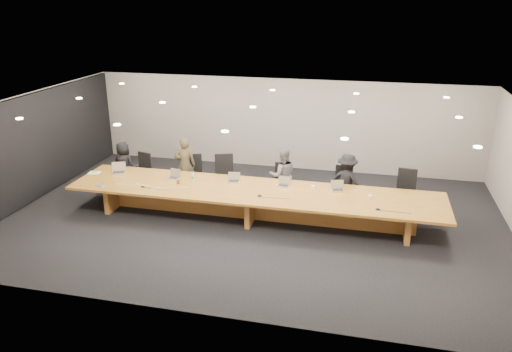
{
  "coord_description": "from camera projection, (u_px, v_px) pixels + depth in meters",
  "views": [
    {
      "loc": [
        2.64,
        -10.82,
        5.16
      ],
      "look_at": [
        0.0,
        0.3,
        1.0
      ],
      "focal_mm": 35.0,
      "sensor_mm": 36.0,
      "label": 1
    }
  ],
  "objects": [
    {
      "name": "mic_center",
      "position": [
        260.0,
        195.0,
        11.61
      ],
      "size": [
        0.16,
        0.16,
        0.03
      ],
      "primitive_type": "cone",
      "rotation": [
        0.0,
        0.0,
        -0.38
      ],
      "color": "black",
      "rests_on": "conference_table"
    },
    {
      "name": "laptop_d",
      "position": [
        283.0,
        182.0,
        12.17
      ],
      "size": [
        0.33,
        0.26,
        0.23
      ],
      "primitive_type": null,
      "rotation": [
        0.0,
        0.0,
        -0.19
      ],
      "color": "tan",
      "rests_on": "conference_table"
    },
    {
      "name": "laptop_b",
      "position": [
        173.0,
        174.0,
        12.69
      ],
      "size": [
        0.33,
        0.27,
        0.23
      ],
      "primitive_type": null,
      "rotation": [
        0.0,
        0.0,
        -0.21
      ],
      "color": "#C7B698",
      "rests_on": "conference_table"
    },
    {
      "name": "laptop_c",
      "position": [
        234.0,
        177.0,
        12.45
      ],
      "size": [
        0.32,
        0.25,
        0.23
      ],
      "primitive_type": null,
      "rotation": [
        0.0,
        0.0,
        0.14
      ],
      "color": "tan",
      "rests_on": "conference_table"
    },
    {
      "name": "person_b",
      "position": [
        185.0,
        165.0,
        13.6
      ],
      "size": [
        0.66,
        0.52,
        1.57
      ],
      "primitive_type": "imported",
      "rotation": [
        0.0,
        0.0,
        3.44
      ],
      "color": "#3A3220",
      "rests_on": "ground"
    },
    {
      "name": "laptop_a",
      "position": [
        118.0,
        168.0,
        13.06
      ],
      "size": [
        0.42,
        0.36,
        0.28
      ],
      "primitive_type": null,
      "rotation": [
        0.0,
        0.0,
        0.37
      ],
      "color": "beige",
      "rests_on": "conference_table"
    },
    {
      "name": "chair_far_left",
      "position": [
        141.0,
        171.0,
        14.0
      ],
      "size": [
        0.63,
        0.63,
        1.02
      ],
      "primitive_type": null,
      "rotation": [
        0.0,
        0.0,
        -0.25
      ],
      "color": "black",
      "rests_on": "ground"
    },
    {
      "name": "chair_right",
      "position": [
        343.0,
        187.0,
        12.76
      ],
      "size": [
        0.56,
        0.56,
        1.07
      ],
      "primitive_type": null,
      "rotation": [
        0.0,
        0.0,
        -0.03
      ],
      "color": "black",
      "rests_on": "ground"
    },
    {
      "name": "chair_mid_right",
      "position": [
        280.0,
        183.0,
        13.05
      ],
      "size": [
        0.62,
        0.62,
        1.04
      ],
      "primitive_type": null,
      "rotation": [
        0.0,
        0.0,
        -0.2
      ],
      "color": "black",
      "rests_on": "ground"
    },
    {
      "name": "paper_cup_near",
      "position": [
        313.0,
        188.0,
        11.98
      ],
      "size": [
        0.11,
        0.11,
        0.1
      ],
      "primitive_type": "cone",
      "rotation": [
        0.0,
        0.0,
        0.36
      ],
      "color": "white",
      "rests_on": "conference_table"
    },
    {
      "name": "mic_left",
      "position": [
        143.0,
        186.0,
        12.15
      ],
      "size": [
        0.12,
        0.12,
        0.03
      ],
      "primitive_type": "cone",
      "rotation": [
        0.0,
        0.0,
        -0.11
      ],
      "color": "black",
      "rests_on": "conference_table"
    },
    {
      "name": "person_d",
      "position": [
        347.0,
        181.0,
        12.6
      ],
      "size": [
        1.06,
        0.84,
        1.44
      ],
      "primitive_type": "imported",
      "rotation": [
        0.0,
        0.0,
        2.77
      ],
      "color": "black",
      "rests_on": "ground"
    },
    {
      "name": "amber_mug",
      "position": [
        178.0,
        182.0,
        12.35
      ],
      "size": [
        0.11,
        0.11,
        0.1
      ],
      "primitive_type": "cylinder",
      "rotation": [
        0.0,
        0.0,
        -0.33
      ],
      "color": "brown",
      "rests_on": "conference_table"
    },
    {
      "name": "person_c",
      "position": [
        283.0,
        175.0,
        12.96
      ],
      "size": [
        0.87,
        0.77,
        1.49
      ],
      "primitive_type": "imported",
      "rotation": [
        0.0,
        0.0,
        3.48
      ],
      "color": "#5A5A5C",
      "rests_on": "ground"
    },
    {
      "name": "chair_far_right",
      "position": [
        406.0,
        192.0,
        12.38
      ],
      "size": [
        0.62,
        0.62,
        1.12
      ],
      "primitive_type": null,
      "rotation": [
        0.0,
        0.0,
        -0.09
      ],
      "color": "black",
      "rests_on": "ground"
    },
    {
      "name": "av_box",
      "position": [
        100.0,
        185.0,
        12.22
      ],
      "size": [
        0.2,
        0.16,
        0.03
      ],
      "primitive_type": "cube",
      "rotation": [
        0.0,
        0.0,
        -0.12
      ],
      "color": "silver",
      "rests_on": "conference_table"
    },
    {
      "name": "paper_cup_far",
      "position": [
        370.0,
        197.0,
        11.44
      ],
      "size": [
        0.1,
        0.1,
        0.09
      ],
      "primitive_type": "cone",
      "rotation": [
        0.0,
        0.0,
        -0.34
      ],
      "color": "silver",
      "rests_on": "conference_table"
    },
    {
      "name": "left_wall_panel",
      "position": [
        33.0,
        149.0,
        13.05
      ],
      "size": [
        0.08,
        7.84,
        2.74
      ],
      "primitive_type": "cube",
      "color": "black",
      "rests_on": "ground"
    },
    {
      "name": "person_a",
      "position": [
        124.0,
        165.0,
        14.01
      ],
      "size": [
        0.68,
        0.48,
        1.32
      ],
      "primitive_type": "imported",
      "rotation": [
        0.0,
        0.0,
        3.05
      ],
      "color": "black",
      "rests_on": "ground"
    },
    {
      "name": "chair_left",
      "position": [
        194.0,
        174.0,
        13.67
      ],
      "size": [
        0.69,
        0.69,
        1.07
      ],
      "primitive_type": null,
      "rotation": [
        0.0,
        0.0,
        0.34
      ],
      "color": "black",
      "rests_on": "ground"
    },
    {
      "name": "laptop_e",
      "position": [
        338.0,
        186.0,
        11.89
      ],
      "size": [
        0.35,
        0.29,
        0.24
      ],
      "primitive_type": null,
      "rotation": [
        0.0,
        0.0,
        0.26
      ],
      "color": "tan",
      "rests_on": "conference_table"
    },
    {
      "name": "lime_gadget",
      "position": [
        94.0,
        172.0,
        13.09
      ],
      "size": [
        0.15,
        0.09,
        0.02
      ],
      "primitive_type": "cube",
      "rotation": [
        0.0,
        0.0,
        0.05
      ],
      "color": "#6ACE37",
      "rests_on": "notepad"
    },
    {
      "name": "chair_mid_left",
      "position": [
        225.0,
        176.0,
        13.33
      ],
      "size": [
        0.77,
        0.77,
        1.18
      ],
      "primitive_type": null,
      "rotation": [
        0.0,
        0.0,
        0.35
      ],
      "color": "black",
      "rests_on": "ground"
    },
    {
      "name": "ground",
      "position": [
        253.0,
        218.0,
        12.22
      ],
      "size": [
        12.0,
        12.0,
        0.0
      ],
      "primitive_type": "plane",
      "color": "black",
      "rests_on": "ground"
    },
    {
      "name": "back_wall",
      "position": [
        284.0,
        124.0,
        15.4
      ],
      "size": [
        12.0,
        0.02,
        2.8
      ],
      "primitive_type": "cube",
      "color": "#B2ACA2",
      "rests_on": "ground"
    },
    {
      "name": "mic_right",
      "position": [
        378.0,
        209.0,
        10.87
      ],
      "size": [
        0.13,
        0.13,
        0.03
      ],
      "primitive_type": "cone",
      "rotation": [
        0.0,
        0.0,
        -0.09
      ],
      "color": "black",
      "rests_on": "conference_table"
    },
    {
      "name": "notepad",
      "position": [
        94.0,
        173.0,
        13.1
      ],
      "size": [
        0.32,
        0.27,
        0.02
      ],
      "primitive_type": "cube",
      "rotation": [
        0.0,
        0.0,
        0.16
      ],
      "color": "silver",
      "rests_on": "conference_table"
    },
    {
      "name": "water_bottle",
      "position": [
        193.0,
        177.0,
        12.47
      ],
      "size": [
        0.07,
        0.07,
        0.23
      ],
      "primitive_type": "cylinder",
      "rotation": [
        0.0,
        0.0,
        -0.02
      ],
      "color": "#AABAB6",
      "rests_on": "conference_table"
    },
    {
      "name": "conference_table",
      "position": [
        253.0,
        199.0,
        12.05
      ],
      "size": [
        9.0,
        1.8,
        0.75
      ],
      "color": "brown",
      "rests_on": "ground"
    }
  ]
}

